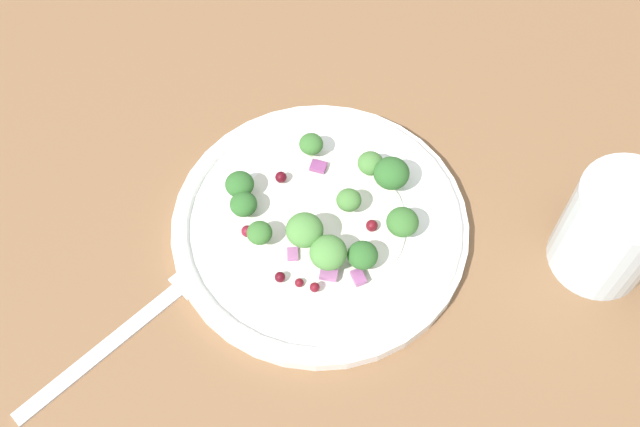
# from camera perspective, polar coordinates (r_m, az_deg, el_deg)

# --- Properties ---
(ground_plane) EXTENTS (1.80, 1.80, 0.02)m
(ground_plane) POSITION_cam_1_polar(r_m,az_deg,el_deg) (0.67, 0.47, 0.91)
(ground_plane) COLOR brown
(plate) EXTENTS (0.24, 0.24, 0.02)m
(plate) POSITION_cam_1_polar(r_m,az_deg,el_deg) (0.64, -0.00, -0.84)
(plate) COLOR white
(plate) RESTS_ON ground_plane
(dressing_pool) EXTENTS (0.14, 0.14, 0.00)m
(dressing_pool) POSITION_cam_1_polar(r_m,az_deg,el_deg) (0.63, -0.00, -0.64)
(dressing_pool) COLOR white
(dressing_pool) RESTS_ON plate
(broccoli_floret_0) EXTENTS (0.02, 0.02, 0.02)m
(broccoli_floret_0) POSITION_cam_1_polar(r_m,az_deg,el_deg) (0.62, -5.52, 0.34)
(broccoli_floret_0) COLOR #8EB77A
(broccoli_floret_0) RESTS_ON plate
(broccoli_floret_1) EXTENTS (0.03, 0.03, 0.03)m
(broccoli_floret_1) POSITION_cam_1_polar(r_m,az_deg,el_deg) (0.62, 6.08, -0.66)
(broccoli_floret_1) COLOR #ADD18E
(broccoli_floret_1) RESTS_ON plate
(broccoli_floret_2) EXTENTS (0.02, 0.02, 0.02)m
(broccoli_floret_2) POSITION_cam_1_polar(r_m,az_deg,el_deg) (0.66, -0.65, 5.11)
(broccoli_floret_2) COLOR #8EB77A
(broccoli_floret_2) RESTS_ON plate
(broccoli_floret_3) EXTENTS (0.02, 0.02, 0.02)m
(broccoli_floret_3) POSITION_cam_1_polar(r_m,az_deg,el_deg) (0.62, 2.13, 0.97)
(broccoli_floret_3) COLOR #9EC684
(broccoli_floret_3) RESTS_ON plate
(broccoli_floret_4) EXTENTS (0.02, 0.02, 0.02)m
(broccoli_floret_4) POSITION_cam_1_polar(r_m,az_deg,el_deg) (0.64, 3.87, 3.42)
(broccoli_floret_4) COLOR #8EB77A
(broccoli_floret_4) RESTS_ON plate
(broccoli_floret_5) EXTENTS (0.02, 0.02, 0.02)m
(broccoli_floret_5) POSITION_cam_1_polar(r_m,az_deg,el_deg) (0.61, -4.46, -1.46)
(broccoli_floret_5) COLOR #9EC684
(broccoli_floret_5) RESTS_ON plate
(broccoli_floret_6) EXTENTS (0.03, 0.03, 0.03)m
(broccoli_floret_6) POSITION_cam_1_polar(r_m,az_deg,el_deg) (0.60, -1.14, -1.26)
(broccoli_floret_6) COLOR #ADD18E
(broccoli_floret_6) RESTS_ON plate
(broccoli_floret_7) EXTENTS (0.03, 0.03, 0.03)m
(broccoli_floret_7) POSITION_cam_1_polar(r_m,az_deg,el_deg) (0.64, 5.27, 2.93)
(broccoli_floret_7) COLOR #8EB77A
(broccoli_floret_7) RESTS_ON plate
(broccoli_floret_8) EXTENTS (0.03, 0.03, 0.03)m
(broccoli_floret_8) POSITION_cam_1_polar(r_m,az_deg,el_deg) (0.60, 0.62, -2.93)
(broccoli_floret_8) COLOR #8EB77A
(broccoli_floret_8) RESTS_ON plate
(broccoli_floret_9) EXTENTS (0.02, 0.02, 0.02)m
(broccoli_floret_9) POSITION_cam_1_polar(r_m,az_deg,el_deg) (0.64, -5.93, 2.12)
(broccoli_floret_9) COLOR #8EB77A
(broccoli_floret_9) RESTS_ON plate
(broccoli_floret_10) EXTENTS (0.02, 0.02, 0.02)m
(broccoli_floret_10) POSITION_cam_1_polar(r_m,az_deg,el_deg) (0.60, 2.74, -3.25)
(broccoli_floret_10) COLOR #ADD18E
(broccoli_floret_10) RESTS_ON plate
(cranberry_0) EXTENTS (0.01, 0.01, 0.01)m
(cranberry_0) POSITION_cam_1_polar(r_m,az_deg,el_deg) (0.63, 3.83, -0.89)
(cranberry_0) COLOR maroon
(cranberry_0) RESTS_ON plate
(cranberry_1) EXTENTS (0.01, 0.01, 0.01)m
(cranberry_1) POSITION_cam_1_polar(r_m,az_deg,el_deg) (0.60, -2.96, -4.69)
(cranberry_1) COLOR #4C0A14
(cranberry_1) RESTS_ON plate
(cranberry_2) EXTENTS (0.01, 0.01, 0.01)m
(cranberry_2) POSITION_cam_1_polar(r_m,az_deg,el_deg) (0.62, -5.38, -1.30)
(cranberry_2) COLOR maroon
(cranberry_2) RESTS_ON plate
(cranberry_3) EXTENTS (0.01, 0.01, 0.01)m
(cranberry_3) POSITION_cam_1_polar(r_m,az_deg,el_deg) (0.62, -1.90, -1.50)
(cranberry_3) COLOR #4C0A14
(cranberry_3) RESTS_ON plate
(cranberry_4) EXTENTS (0.01, 0.01, 0.01)m
(cranberry_4) POSITION_cam_1_polar(r_m,az_deg,el_deg) (0.60, -0.39, -5.45)
(cranberry_4) COLOR maroon
(cranberry_4) RESTS_ON plate
(cranberry_5) EXTENTS (0.01, 0.01, 0.01)m
(cranberry_5) POSITION_cam_1_polar(r_m,az_deg,el_deg) (0.65, -2.89, 2.69)
(cranberry_5) COLOR #4C0A14
(cranberry_5) RESTS_ON plate
(cranberry_6) EXTENTS (0.01, 0.01, 0.01)m
(cranberry_6) POSITION_cam_1_polar(r_m,az_deg,el_deg) (0.60, -1.54, -5.11)
(cranberry_6) COLOR maroon
(cranberry_6) RESTS_ON plate
(onion_bit_0) EXTENTS (0.02, 0.02, 0.00)m
(onion_bit_0) POSITION_cam_1_polar(r_m,az_deg,el_deg) (0.66, -0.10, 3.49)
(onion_bit_0) COLOR #843D75
(onion_bit_0) RESTS_ON plate
(onion_bit_1) EXTENTS (0.01, 0.01, 0.01)m
(onion_bit_1) POSITION_cam_1_polar(r_m,az_deg,el_deg) (0.60, 2.85, -4.70)
(onion_bit_1) COLOR #934C84
(onion_bit_1) RESTS_ON plate
(onion_bit_2) EXTENTS (0.02, 0.01, 0.01)m
(onion_bit_2) POSITION_cam_1_polar(r_m,az_deg,el_deg) (0.60, 0.64, -4.51)
(onion_bit_2) COLOR #A35B93
(onion_bit_2) RESTS_ON plate
(onion_bit_3) EXTENTS (0.01, 0.01, 0.00)m
(onion_bit_3) POSITION_cam_1_polar(r_m,az_deg,el_deg) (0.62, -2.02, -3.02)
(onion_bit_3) COLOR #A35B93
(onion_bit_3) RESTS_ON plate
(fork) EXTENTS (0.18, 0.09, 0.01)m
(fork) POSITION_cam_1_polar(r_m,az_deg,el_deg) (0.62, -13.68, -8.05)
(fork) COLOR silver
(fork) RESTS_ON ground_plane
(water_glass) EXTENTS (0.08, 0.08, 0.09)m
(water_glass) POSITION_cam_1_polar(r_m,az_deg,el_deg) (0.63, 20.75, -1.10)
(water_glass) COLOR silver
(water_glass) RESTS_ON ground_plane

